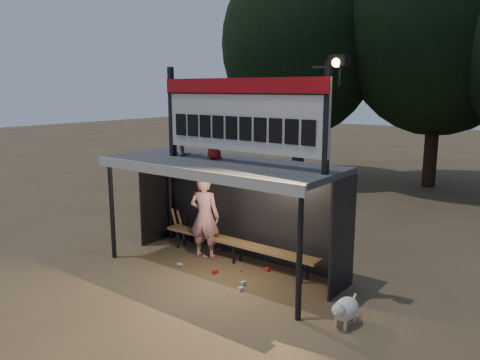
# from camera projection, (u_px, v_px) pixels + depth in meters

# --- Properties ---
(ground) EXTENTS (80.00, 80.00, 0.00)m
(ground) POSITION_uv_depth(u_px,v_px,m) (221.00, 270.00, 9.90)
(ground) COLOR brown
(ground) RESTS_ON ground
(player) EXTENTS (0.80, 0.64, 1.90)m
(player) POSITION_uv_depth(u_px,v_px,m) (205.00, 217.00, 10.47)
(player) COLOR silver
(player) RESTS_ON ground
(child_a) EXTENTS (0.60, 0.48, 1.19)m
(child_a) POSITION_uv_depth(u_px,v_px,m) (180.00, 128.00, 10.32)
(child_a) COLOR slate
(child_a) RESTS_ON dugout_shelter
(child_b) EXTENTS (0.45, 0.33, 0.86)m
(child_b) POSITION_uv_depth(u_px,v_px,m) (215.00, 139.00, 9.69)
(child_b) COLOR maroon
(child_b) RESTS_ON dugout_shelter
(dugout_shelter) EXTENTS (5.10, 2.08, 2.32)m
(dugout_shelter) POSITION_uv_depth(u_px,v_px,m) (228.00, 183.00, 9.73)
(dugout_shelter) COLOR #3D3E40
(dugout_shelter) RESTS_ON ground
(scoreboard_assembly) EXTENTS (4.10, 0.27, 1.99)m
(scoreboard_assembly) POSITION_uv_depth(u_px,v_px,m) (242.00, 112.00, 8.92)
(scoreboard_assembly) COLOR black
(scoreboard_assembly) RESTS_ON dugout_shelter
(bench) EXTENTS (4.00, 0.35, 0.48)m
(bench) POSITION_uv_depth(u_px,v_px,m) (237.00, 243.00, 10.25)
(bench) COLOR olive
(bench) RESTS_ON ground
(tree_left) EXTENTS (6.46, 6.46, 9.27)m
(tree_left) POSITION_uv_depth(u_px,v_px,m) (301.00, 45.00, 19.02)
(tree_left) COLOR #312016
(tree_left) RESTS_ON ground
(tree_mid) EXTENTS (7.22, 7.22, 10.36)m
(tree_mid) POSITION_uv_depth(u_px,v_px,m) (441.00, 22.00, 17.09)
(tree_mid) COLOR #2F1F15
(tree_mid) RESTS_ON ground
(dog) EXTENTS (0.36, 0.81, 0.49)m
(dog) POSITION_uv_depth(u_px,v_px,m) (345.00, 309.00, 7.53)
(dog) COLOR white
(dog) RESTS_ON ground
(bats) EXTENTS (0.48, 0.33, 0.84)m
(bats) POSITION_uv_depth(u_px,v_px,m) (181.00, 225.00, 11.62)
(bats) COLOR #A47C4C
(bats) RESTS_ON ground
(litter) EXTENTS (1.93, 1.56, 0.08)m
(litter) POSITION_uv_depth(u_px,v_px,m) (226.00, 269.00, 9.85)
(litter) COLOR #B1211E
(litter) RESTS_ON ground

